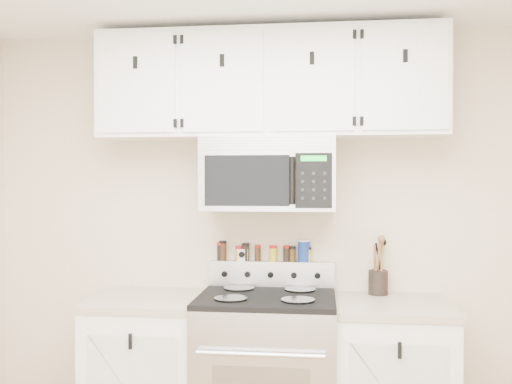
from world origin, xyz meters
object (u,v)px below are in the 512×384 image
at_px(range, 267,377).
at_px(salt_canister, 304,251).
at_px(utensil_crock, 378,280).
at_px(microwave, 269,174).

xyz_separation_m(range, salt_canister, (0.20, 0.28, 0.68)).
relative_size(range, utensil_crock, 3.31).
distance_m(range, salt_canister, 0.76).
xyz_separation_m(microwave, salt_canister, (0.20, 0.16, -0.46)).
height_order(range, salt_canister, salt_canister).
bearing_deg(salt_canister, range, -124.99).
height_order(range, utensil_crock, utensil_crock).
distance_m(utensil_crock, salt_canister, 0.47).
bearing_deg(range, salt_canister, 55.01).
distance_m(range, utensil_crock, 0.85).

